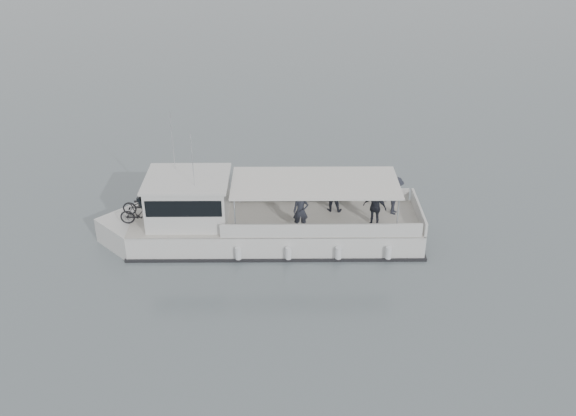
{
  "coord_description": "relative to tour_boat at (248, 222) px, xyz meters",
  "views": [
    {
      "loc": [
        4.19,
        -24.27,
        14.26
      ],
      "look_at": [
        4.7,
        -0.78,
        1.6
      ],
      "focal_mm": 40.0,
      "sensor_mm": 36.0,
      "label": 1
    }
  ],
  "objects": [
    {
      "name": "tour_boat",
      "position": [
        0.0,
        0.0,
        0.0
      ],
      "size": [
        13.81,
        3.71,
        5.78
      ],
      "rotation": [
        0.0,
        0.0,
        -0.01
      ],
      "color": "silver",
      "rests_on": "ground"
    },
    {
      "name": "ground",
      "position": [
        -3.0,
        0.76,
        -0.95
      ],
      "size": [
        1400.0,
        1400.0,
        0.0
      ],
      "primitive_type": "plane",
      "color": "#515C5F",
      "rests_on": "ground"
    }
  ]
}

